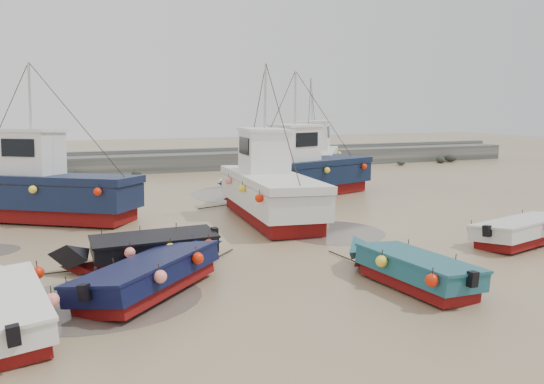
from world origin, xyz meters
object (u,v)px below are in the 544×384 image
Objects in this scene: dinghy_2 at (406,263)px; cabin_boat_0 at (39,187)px; dinghy_0 at (4,301)px; dinghy_4 at (142,246)px; cabin_boat_1 at (265,185)px; dinghy_3 at (530,227)px; person at (117,219)px; cabin_boat_2 at (300,170)px; cabin_boat_3 at (314,158)px; dinghy_1 at (159,269)px.

cabin_boat_0 reaches higher than dinghy_2.
dinghy_0 is 4.71m from dinghy_4.
cabin_boat_1 is at bearing -74.57° from cabin_boat_0.
person is (-12.76, 8.75, -0.54)m from dinghy_3.
cabin_boat_2 reaches higher than dinghy_4.
cabin_boat_3 is (15.52, 17.90, 0.81)m from dinghy_0.
cabin_boat_1 reaches higher than dinghy_2.
dinghy_3 is 16.55m from cabin_boat_3.
person is at bearing -117.63° from cabin_boat_3.
dinghy_4 is at bearing 48.93° from person.
dinghy_1 and dinghy_3 have the same top height.
cabin_boat_0 is 12.20m from cabin_boat_2.
dinghy_1 is at bearing 124.63° from cabin_boat_2.
person is at bearing -139.21° from dinghy_3.
dinghy_1 is at bearing -103.47° from dinghy_3.
dinghy_4 is 0.65× the size of cabin_boat_3.
dinghy_4 is 19.00m from cabin_boat_3.
dinghy_2 is 13.71m from cabin_boat_2.
cabin_boat_3 is 5.11× the size of person.
cabin_boat_3 is at bearing 57.40° from cabin_boat_1.
dinghy_1 is 0.52× the size of cabin_boat_2.
cabin_boat_3 is at bearing -43.32° from dinghy_4.
dinghy_4 is 0.59× the size of cabin_boat_2.
cabin_boat_0 is at bearing 80.29° from cabin_boat_2.
dinghy_4 is (-6.16, 4.17, -0.01)m from dinghy_2.
dinghy_1 is 9.11m from cabin_boat_1.
cabin_boat_3 is (3.29, 5.25, 0.01)m from cabin_boat_2.
person is (-9.21, -2.53, -1.34)m from cabin_boat_2.
cabin_boat_3 reaches higher than person.
cabin_boat_1 reaches higher than dinghy_4.
dinghy_3 is at bearing 102.66° from person.
cabin_boat_1 reaches higher than dinghy_1.
dinghy_4 is 0.57× the size of cabin_boat_1.
cabin_boat_1 is (-0.57, 9.10, 0.78)m from dinghy_2.
person is (2.87, -0.79, -1.35)m from cabin_boat_0.
dinghy_3 is 1.05× the size of dinghy_4.
dinghy_2 is 0.60× the size of cabin_boat_3.
cabin_boat_0 reaches higher than dinghy_0.
dinghy_0 is 0.70× the size of cabin_boat_0.
dinghy_0 is 1.01× the size of dinghy_3.
dinghy_2 is 0.93× the size of dinghy_4.
dinghy_0 is 12.17m from cabin_boat_1.
dinghy_0 is at bearing -148.89° from cabin_boat_0.
cabin_boat_0 is (0.15, 10.92, 0.81)m from dinghy_0.
dinghy_0 is 1.15× the size of dinghy_2.
cabin_boat_1 reaches higher than dinghy_0.
dinghy_3 is at bearing 9.62° from dinghy_2.
dinghy_1 is 2.88× the size of person.
dinghy_4 is at bearing -125.71° from cabin_boat_0.
dinghy_3 is 11.85m from cabin_boat_2.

